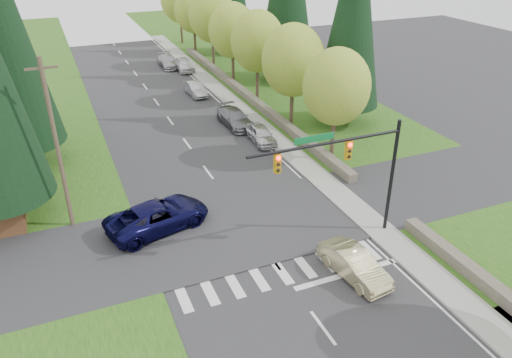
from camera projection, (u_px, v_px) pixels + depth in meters
ground at (312, 313)px, 22.92m from camera, size 120.00×120.00×0.00m
grass_east at (334, 124)px, 43.68m from camera, size 14.00×110.00×0.06m
grass_west at (11, 178)px, 34.77m from camera, size 14.00×110.00×0.06m
cross_street at (247, 225)px, 29.45m from camera, size 120.00×8.00×0.10m
sidewalk_east at (261, 126)px, 43.20m from camera, size 1.80×80.00×0.13m
curb_east at (252, 128)px, 42.91m from camera, size 0.20×80.00×0.13m
stone_wall_south at (506, 299)px, 23.26m from camera, size 0.70×14.00×0.70m
stone_wall_north at (245, 94)px, 50.18m from camera, size 0.70×40.00×0.70m
traffic_signal at (350, 161)px, 25.76m from camera, size 8.70×0.37×6.80m
utility_pole at (57, 146)px, 27.06m from camera, size 1.60×0.24×10.00m
decid_tree_0 at (337, 87)px, 34.88m from camera, size 4.80×4.80×8.37m
decid_tree_1 at (293, 60)px, 40.54m from camera, size 5.20×5.20×8.80m
decid_tree_2 at (257, 41)px, 46.12m from camera, size 5.00×5.00×8.82m
decid_tree_3 at (232, 30)px, 51.98m from camera, size 5.00×5.00×8.55m
decid_tree_4 at (212, 15)px, 57.54m from camera, size 5.40×5.40×9.18m
decid_tree_5 at (193, 11)px, 63.43m from camera, size 4.80×4.80×8.30m
decid_tree_6 at (179, 1)px, 69.02m from camera, size 5.20×5.20×8.86m
conifer_e_a at (354, 7)px, 39.47m from camera, size 5.44×5.44×17.80m
sedan_champagne at (354, 264)px, 24.98m from camera, size 2.09×4.48×1.42m
suv_navy at (158, 216)px, 28.78m from camera, size 6.57×4.29×1.68m
parked_car_a at (261, 134)px, 39.98m from camera, size 1.79×4.06×1.36m
parked_car_b at (235, 118)px, 43.13m from camera, size 2.24×5.04×1.44m
parked_car_c at (195, 89)px, 50.64m from camera, size 1.56×4.11×1.34m
parked_car_d at (184, 64)px, 58.69m from camera, size 1.85×4.50×1.53m
parked_car_e at (168, 61)px, 60.09m from camera, size 1.99×4.83×1.40m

